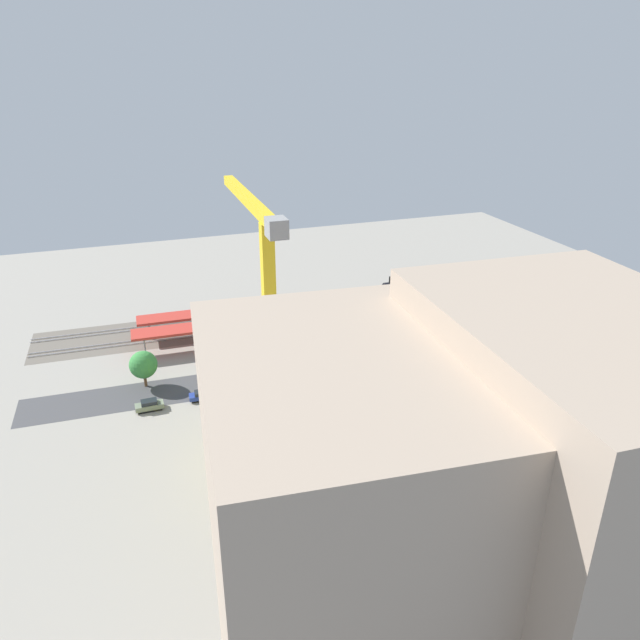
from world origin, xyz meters
The scene contains 26 objects.
ground_plane centered at (0.00, 0.00, 0.00)m, with size 180.45×180.45×0.00m, color gray.
rail_bed centered at (0.00, -20.39, 0.00)m, with size 112.78×14.70×0.01m, color #665E54.
street_asphalt centered at (0.00, 4.37, 0.00)m, with size 112.78×9.00×0.01m, color #424244.
track_rails centered at (0.00, -20.39, 0.18)m, with size 112.73×11.75×0.12m.
platform_canopy_near centered at (14.54, -11.39, 4.36)m, with size 45.45×6.24×4.62m.
platform_canopy_far centered at (13.19, -18.35, 4.16)m, with size 45.35×6.00×4.44m.
locomotive centered at (-28.79, -23.73, 1.84)m, with size 16.69×3.32×5.15m.
passenger_coach centered at (-51.30, -23.74, 3.01)m, with size 17.68×3.35×5.72m.
parked_car_0 centered at (-11.70, 7.98, 0.79)m, with size 4.07×1.86×1.79m.
parked_car_1 centered at (-3.64, 7.69, 0.74)m, with size 4.15×2.08×1.68m.
parked_car_2 centered at (4.11, 7.89, 0.81)m, with size 4.11×1.95×1.84m.
parked_car_3 centered at (12.02, 7.95, 0.78)m, with size 4.77×1.86×1.75m.
parked_car_4 centered at (19.62, 7.72, 0.79)m, with size 4.31×2.18×1.78m.
parked_car_5 centered at (27.32, 7.91, 0.69)m, with size 4.29×2.11×1.56m.
parked_car_6 centered at (35.82, 8.36, 0.77)m, with size 4.50×1.85×1.74m.
construction_building centered at (0.74, 28.35, 7.33)m, with size 33.08×21.42×14.65m, color yellow.
construction_roof_slab centered at (0.74, 28.35, 14.85)m, with size 33.68×22.02×0.40m, color #B7B2A8.
tower_crane centered at (21.72, 31.81, 22.46)m, with size 3.60×28.21×37.60m.
box_truck_0 centered at (-6.37, 13.46, 1.60)m, with size 9.92×2.44×3.18m.
box_truck_1 centered at (9.81, 11.04, 1.55)m, with size 10.12×3.53×3.11m.
street_tree_0 centered at (-31.20, -1.35, 4.79)m, with size 4.16×4.16×6.90m.
street_tree_1 centered at (35.82, 0.28, 4.17)m, with size 4.77×4.77×6.57m.
street_tree_2 centered at (4.85, -0.49, 4.85)m, with size 5.53×5.53×7.63m.
street_tree_3 centered at (-15.43, -0.39, 5.44)m, with size 5.39×5.39×8.15m.
street_tree_4 centered at (4.44, -1.44, 4.07)m, with size 4.53×4.53×6.36m.
traffic_light centered at (18.93, -0.39, 4.79)m, with size 0.50×0.36×7.32m.
Camera 1 is at (37.08, 96.01, 52.48)m, focal length 33.80 mm.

